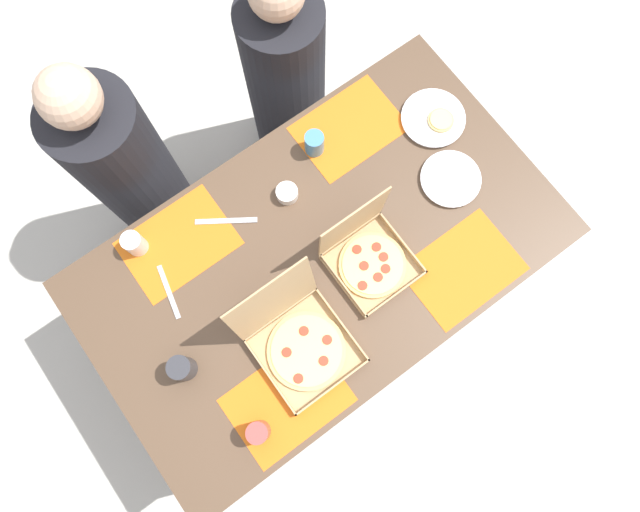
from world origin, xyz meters
The scene contains 19 objects.
ground_plane centered at (0.00, 0.00, 0.00)m, with size 6.00×6.00×0.00m, color beige.
dining_table centered at (0.00, 0.00, 0.66)m, with size 1.58×0.93×0.77m.
placemat_near_left centered at (-0.36, -0.31, 0.77)m, with size 0.36×0.26×0.00m, color orange.
placemat_near_right centered at (0.36, -0.31, 0.77)m, with size 0.36×0.26×0.00m, color orange.
placemat_far_left centered at (-0.36, 0.31, 0.77)m, with size 0.36×0.26×0.00m, color orange.
placemat_far_right centered at (0.36, 0.31, 0.77)m, with size 0.36×0.26×0.00m, color orange.
pizza_box_corner_right centered at (0.12, -0.10, 0.82)m, with size 0.25×0.26×0.29m.
pizza_box_corner_left centered at (-0.22, -0.19, 0.82)m, with size 0.29×0.33×0.32m.
plate_near_left centered at (0.52, -0.05, 0.78)m, with size 0.21×0.21×0.02m.
plate_far_right centered at (0.62, 0.16, 0.78)m, with size 0.23×0.23×0.03m.
cup_clear_right centered at (-0.47, 0.38, 0.82)m, with size 0.07×0.07×0.09m, color silver.
cup_clear_left centered at (-0.56, -0.05, 0.82)m, with size 0.07×0.07×0.11m, color #333338.
cup_red centered at (-0.48, -0.34, 0.82)m, with size 0.07×0.07×0.10m, color #BF4742.
cup_spare centered at (0.21, 0.32, 0.81)m, with size 0.07×0.07×0.09m, color teal.
condiment_bowl centered at (0.04, 0.24, 0.79)m, with size 0.07×0.07×0.04m, color white.
fork_by_near_left centered at (-0.47, 0.19, 0.77)m, with size 0.19×0.02×0.01m, color #B7B7BC.
knife_by_far_left centered at (-0.18, 0.28, 0.77)m, with size 0.21×0.02×0.01m, color #B7B7BC.
diner_left_seat centered at (-0.36, 0.72, 0.56)m, with size 0.32×0.32×1.24m.
diner_right_seat centered at (0.36, 0.72, 0.51)m, with size 0.32×0.32×1.15m.
Camera 1 is at (-0.26, -0.36, 2.59)m, focal length 31.61 mm.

